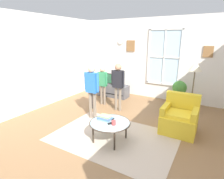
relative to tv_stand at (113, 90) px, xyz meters
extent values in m
cube|color=olive|center=(1.40, -2.53, -0.23)|extent=(6.18, 6.88, 0.02)
cube|color=silver|center=(1.40, 0.67, 1.18)|extent=(5.58, 0.12, 2.81)
cube|color=silver|center=(1.67, 0.60, 1.27)|extent=(1.07, 0.02, 1.84)
cube|color=white|center=(1.67, 0.58, 2.19)|extent=(1.13, 0.04, 0.06)
cube|color=white|center=(1.67, 0.58, 0.35)|extent=(1.13, 0.04, 0.06)
cube|color=white|center=(1.13, 0.58, 1.27)|extent=(0.06, 0.04, 1.84)
cube|color=white|center=(2.20, 0.58, 1.27)|extent=(0.06, 0.04, 1.84)
cube|color=white|center=(1.67, 0.58, 1.27)|extent=(0.03, 0.04, 1.84)
cube|color=white|center=(1.67, 0.58, 1.27)|extent=(1.07, 0.04, 0.03)
cube|color=olive|center=(0.41, 0.59, 1.62)|extent=(0.32, 0.03, 0.40)
cube|color=olive|center=(2.98, 0.59, 1.50)|extent=(0.28, 0.03, 0.34)
cylinder|color=silver|center=(0.00, 0.58, 1.80)|extent=(0.24, 0.04, 0.24)
cube|color=silver|center=(-1.45, -2.53, 1.18)|extent=(0.12, 6.28, 2.81)
cube|color=#C6B29E|center=(1.50, -2.57, -0.22)|extent=(2.64, 1.82, 0.01)
cube|color=#4C4C51|center=(0.00, 0.00, 0.00)|extent=(1.18, 0.45, 0.45)
cube|color=black|center=(0.00, -0.23, -0.07)|extent=(1.06, 0.02, 0.02)
cylinder|color=#4C4C4C|center=(0.00, 0.00, 0.25)|extent=(0.08, 0.08, 0.05)
cube|color=black|center=(0.00, 0.00, 0.44)|extent=(0.59, 0.05, 0.38)
cube|color=#1E4C33|center=(0.00, -0.03, 0.44)|extent=(0.55, 0.01, 0.34)
cube|color=yellow|center=(2.68, -1.61, -0.01)|extent=(0.76, 0.72, 0.42)
cube|color=yellow|center=(2.68, -1.31, 0.42)|extent=(0.76, 0.16, 0.45)
cube|color=yellow|center=(2.36, -1.61, 0.30)|extent=(0.12, 0.65, 0.20)
cube|color=yellow|center=(3.00, -1.61, 0.30)|extent=(0.12, 0.65, 0.20)
cube|color=yellow|center=(2.68, -1.66, 0.24)|extent=(0.61, 0.50, 0.08)
cylinder|color=#99B2B7|center=(1.50, -2.73, 0.19)|extent=(0.84, 0.84, 0.02)
torus|color=#3F3328|center=(1.50, -2.73, 0.19)|extent=(0.86, 0.86, 0.02)
cylinder|color=#33281E|center=(1.24, -2.47, -0.02)|extent=(0.04, 0.04, 0.41)
cylinder|color=#33281E|center=(1.75, -2.47, -0.02)|extent=(0.04, 0.04, 0.41)
cylinder|color=#33281E|center=(1.24, -2.98, -0.02)|extent=(0.04, 0.04, 0.41)
cylinder|color=#33281E|center=(1.75, -2.98, -0.02)|extent=(0.04, 0.04, 0.41)
cube|color=#7E9EBE|center=(1.35, -2.68, 0.22)|extent=(0.27, 0.19, 0.03)
cube|color=#477CB2|center=(1.35, -2.68, 0.24)|extent=(0.27, 0.20, 0.03)
cube|color=#7166C0|center=(1.35, -2.68, 0.26)|extent=(0.25, 0.17, 0.02)
cube|color=#90C67B|center=(1.35, -2.68, 0.29)|extent=(0.25, 0.18, 0.03)
cylinder|color=#BF3F3F|center=(1.62, -2.79, 0.25)|extent=(0.09, 0.09, 0.09)
cube|color=black|center=(1.47, -2.61, 0.21)|extent=(0.06, 0.14, 0.02)
cube|color=black|center=(1.54, -2.77, 0.21)|extent=(0.09, 0.14, 0.02)
cylinder|color=#726656|center=(0.76, -1.14, 0.13)|extent=(0.09, 0.09, 0.72)
cylinder|color=#726656|center=(0.89, -1.14, 0.13)|extent=(0.09, 0.09, 0.72)
cube|color=black|center=(0.83, -1.14, 0.75)|extent=(0.31, 0.16, 0.51)
sphere|color=#A87A5B|center=(0.83, -1.14, 1.10)|extent=(0.19, 0.19, 0.19)
cylinder|color=black|center=(0.65, -1.16, 0.77)|extent=(0.06, 0.06, 0.46)
cylinder|color=black|center=(1.01, -1.16, 0.77)|extent=(0.06, 0.06, 0.46)
cylinder|color=#726656|center=(0.44, -1.99, 0.15)|extent=(0.09, 0.09, 0.74)
cylinder|color=#726656|center=(0.58, -1.99, 0.15)|extent=(0.09, 0.09, 0.74)
cube|color=blue|center=(0.51, -1.99, 0.78)|extent=(0.32, 0.17, 0.52)
sphere|color=#D8AD8C|center=(0.51, -1.99, 1.14)|extent=(0.20, 0.20, 0.20)
cylinder|color=blue|center=(0.32, -2.01, 0.80)|extent=(0.07, 0.07, 0.47)
cylinder|color=blue|center=(0.70, -2.01, 0.80)|extent=(0.07, 0.07, 0.47)
cylinder|color=black|center=(0.07, -1.44, 0.05)|extent=(0.07, 0.07, 0.55)
cylinder|color=black|center=(0.17, -1.44, 0.05)|extent=(0.07, 0.07, 0.55)
cube|color=red|center=(0.12, -1.44, 0.52)|extent=(0.24, 0.12, 0.39)
sphere|color=beige|center=(0.12, -1.44, 0.79)|extent=(0.15, 0.15, 0.15)
cylinder|color=red|center=(-0.02, -1.46, 0.54)|extent=(0.05, 0.05, 0.35)
cylinder|color=red|center=(0.26, -1.46, 0.54)|extent=(0.05, 0.05, 0.35)
cylinder|color=#726656|center=(0.10, -0.94, 0.09)|extent=(0.08, 0.08, 0.63)
cylinder|color=#726656|center=(0.22, -0.94, 0.09)|extent=(0.08, 0.08, 0.63)
cube|color=#338C59|center=(0.16, -0.94, 0.64)|extent=(0.27, 0.14, 0.45)
sphere|color=#D8AD8C|center=(0.16, -0.94, 0.95)|extent=(0.17, 0.17, 0.17)
cylinder|color=#338C59|center=(0.00, -0.96, 0.66)|extent=(0.06, 0.06, 0.40)
cylinder|color=#338C59|center=(0.32, -0.96, 0.66)|extent=(0.06, 0.06, 0.40)
cylinder|color=#4C565B|center=(2.35, 0.07, -0.10)|extent=(0.37, 0.37, 0.25)
cylinder|color=#4C7238|center=(2.35, 0.07, 0.11)|extent=(0.02, 0.02, 0.17)
sphere|color=#458A37|center=(2.35, 0.07, 0.41)|extent=(0.43, 0.43, 0.43)
cylinder|color=black|center=(2.82, -0.92, -0.21)|extent=(0.26, 0.26, 0.03)
cylinder|color=brown|center=(2.82, -0.92, 0.46)|extent=(0.03, 0.03, 1.36)
cone|color=beige|center=(2.82, -0.92, 1.24)|extent=(0.32, 0.32, 0.22)
camera|label=1|loc=(3.26, -5.67, 1.88)|focal=28.96mm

